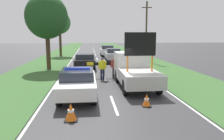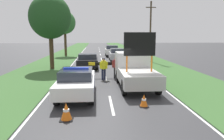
# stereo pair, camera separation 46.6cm
# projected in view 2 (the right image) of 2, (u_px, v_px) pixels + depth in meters

# --- Properties ---
(ground_plane) EXTENTS (160.00, 160.00, 0.00)m
(ground_plane) POSITION_uv_depth(u_px,v_px,m) (110.00, 96.00, 11.66)
(ground_plane) COLOR #333335
(lane_markings) EXTENTS (6.85, 63.51, 0.01)m
(lane_markings) POSITION_uv_depth(u_px,v_px,m) (102.00, 62.00, 26.89)
(lane_markings) COLOR silver
(lane_markings) RESTS_ON ground
(grass_verge_left) EXTENTS (4.80, 120.00, 0.03)m
(grass_verge_left) POSITION_uv_depth(u_px,v_px,m) (60.00, 58.00, 30.94)
(grass_verge_left) COLOR #38602D
(grass_verge_left) RESTS_ON ground
(grass_verge_right) EXTENTS (4.80, 120.00, 0.03)m
(grass_verge_right) POSITION_uv_depth(u_px,v_px,m) (141.00, 57.00, 31.77)
(grass_verge_right) COLOR #38602D
(grass_verge_right) RESTS_ON ground
(police_car) EXTENTS (1.86, 4.90, 1.57)m
(police_car) POSITION_uv_depth(u_px,v_px,m) (77.00, 82.00, 11.58)
(police_car) COLOR white
(police_car) RESTS_ON ground
(work_truck) EXTENTS (2.11, 5.25, 3.39)m
(work_truck) POSITION_uv_depth(u_px,v_px,m) (135.00, 70.00, 13.83)
(work_truck) COLOR white
(work_truck) RESTS_ON ground
(road_barrier) EXTENTS (2.95, 0.08, 1.18)m
(road_barrier) POSITION_uv_depth(u_px,v_px,m) (108.00, 65.00, 16.81)
(road_barrier) COLOR black
(road_barrier) RESTS_ON ground
(police_officer) EXTENTS (0.57, 0.36, 1.60)m
(police_officer) POSITION_uv_depth(u_px,v_px,m) (104.00, 67.00, 15.90)
(police_officer) COLOR #191E38
(police_officer) RESTS_ON ground
(pedestrian_civilian) EXTENTS (0.58, 0.37, 1.63)m
(pedestrian_civilian) POSITION_uv_depth(u_px,v_px,m) (116.00, 66.00, 16.40)
(pedestrian_civilian) COLOR #232326
(pedestrian_civilian) RESTS_ON ground
(traffic_cone_near_police) EXTENTS (0.50, 0.50, 0.69)m
(traffic_cone_near_police) POSITION_uv_depth(u_px,v_px,m) (66.00, 112.00, 8.34)
(traffic_cone_near_police) COLOR black
(traffic_cone_near_police) RESTS_ON ground
(traffic_cone_centre_front) EXTENTS (0.41, 0.41, 0.58)m
(traffic_cone_centre_front) POSITION_uv_depth(u_px,v_px,m) (144.00, 101.00, 9.92)
(traffic_cone_centre_front) COLOR black
(traffic_cone_centre_front) RESTS_ON ground
(queued_car_sedan_black) EXTENTS (1.95, 3.91, 1.44)m
(queued_car_sedan_black) POSITION_uv_depth(u_px,v_px,m) (88.00, 61.00, 21.40)
(queued_car_sedan_black) COLOR black
(queued_car_sedan_black) RESTS_ON ground
(queued_car_sedan_silver) EXTENTS (1.82, 4.70, 1.56)m
(queued_car_sedan_silver) POSITION_uv_depth(u_px,v_px,m) (117.00, 54.00, 27.72)
(queued_car_sedan_silver) COLOR #B2B2B7
(queued_car_sedan_silver) RESTS_ON ground
(queued_car_van_white) EXTENTS (1.93, 4.37, 1.67)m
(queued_car_van_white) POSITION_uv_depth(u_px,v_px,m) (112.00, 51.00, 33.65)
(queued_car_van_white) COLOR silver
(queued_car_van_white) RESTS_ON ground
(roadside_tree_near_left) EXTENTS (3.29, 3.29, 6.87)m
(roadside_tree_near_left) POSITION_uv_depth(u_px,v_px,m) (65.00, 23.00, 33.55)
(roadside_tree_near_left) COLOR #42301E
(roadside_tree_near_left) RESTS_ON ground
(roadside_tree_near_right) EXTENTS (3.88, 3.88, 6.94)m
(roadside_tree_near_right) POSITION_uv_depth(u_px,v_px,m) (50.00, 17.00, 20.30)
(roadside_tree_near_right) COLOR #42301E
(roadside_tree_near_right) RESTS_ON ground
(utility_pole) EXTENTS (1.20, 0.20, 7.19)m
(utility_pole) POSITION_uv_depth(u_px,v_px,m) (150.00, 31.00, 26.17)
(utility_pole) COLOR #473828
(utility_pole) RESTS_ON ground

